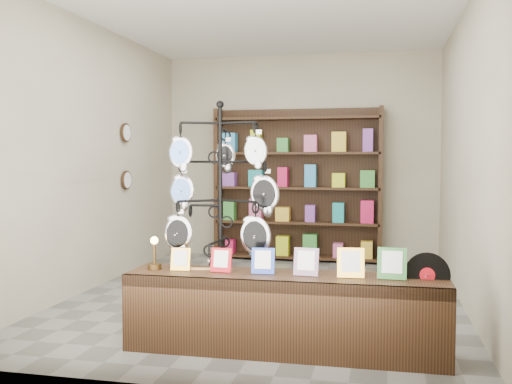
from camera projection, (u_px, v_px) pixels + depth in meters
The scene contains 6 objects.
ground at pixel (266, 296), 6.09m from camera, with size 5.00×5.00×0.00m, color slate.
room_envelope at pixel (266, 123), 5.98m from camera, with size 5.00×5.00×5.00m.
display_tree at pixel (220, 201), 4.70m from camera, with size 1.00×0.90×1.95m.
front_shelf at pixel (284, 313), 4.33m from camera, with size 2.42×0.52×0.85m.
back_shelving at pixel (297, 189), 8.26m from camera, with size 2.42×0.36×2.20m.
wall_clocks at pixel (126, 156), 7.20m from camera, with size 0.03×0.24×0.84m.
Camera 1 is at (1.20, -5.89, 1.47)m, focal length 40.00 mm.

